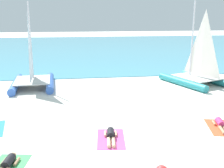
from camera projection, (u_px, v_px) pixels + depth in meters
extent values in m
plane|color=white|center=(103.00, 84.00, 19.65)|extent=(120.00, 120.00, 0.00)
cube|color=#4C9EB7|center=(87.00, 48.00, 40.78)|extent=(120.00, 40.00, 0.05)
cylinder|color=blue|center=(16.00, 84.00, 18.71)|extent=(0.80, 4.43, 0.50)
cylinder|color=blue|center=(50.00, 83.00, 19.17)|extent=(0.80, 4.43, 0.50)
cube|color=silver|center=(33.00, 80.00, 18.67)|extent=(2.49, 2.97, 0.06)
cylinder|color=silver|center=(31.00, 41.00, 18.62)|extent=(0.10, 0.10, 5.25)
pyramid|color=white|center=(29.00, 45.00, 17.67)|extent=(0.22, 2.31, 4.41)
cylinder|color=teal|center=(182.00, 82.00, 19.28)|extent=(2.11, 4.35, 0.51)
cylinder|color=teal|center=(205.00, 78.00, 20.39)|extent=(2.11, 4.35, 0.51)
cube|color=silver|center=(196.00, 77.00, 19.59)|extent=(3.22, 3.52, 0.06)
cylinder|color=silver|center=(192.00, 39.00, 19.47)|extent=(0.11, 0.11, 5.32)
pyramid|color=white|center=(204.00, 43.00, 18.62)|extent=(0.91, 2.20, 4.47)
cylinder|color=black|center=(8.00, 162.00, 9.08)|extent=(0.40, 0.66, 0.30)
sphere|color=tan|center=(13.00, 155.00, 9.47)|extent=(0.22, 0.22, 0.22)
cylinder|color=tan|center=(4.00, 161.00, 9.26)|extent=(0.17, 0.46, 0.10)
cylinder|color=tan|center=(17.00, 162.00, 9.25)|extent=(0.17, 0.46, 0.10)
cube|color=#D84C99|center=(111.00, 139.00, 11.08)|extent=(1.30, 2.01, 0.01)
cylinder|color=black|center=(111.00, 133.00, 11.24)|extent=(0.36, 0.65, 0.30)
sphere|color=#D8AD84|center=(110.00, 129.00, 11.63)|extent=(0.22, 0.22, 0.22)
cylinder|color=#D8AD84|center=(109.00, 142.00, 10.63)|extent=(0.22, 0.79, 0.14)
cylinder|color=#D8AD84|center=(113.00, 142.00, 10.63)|extent=(0.22, 0.79, 0.14)
cylinder|color=#D8AD84|center=(105.00, 134.00, 11.40)|extent=(0.15, 0.46, 0.10)
cylinder|color=#D8AD84|center=(116.00, 134.00, 11.42)|extent=(0.15, 0.46, 0.10)
cube|color=#EA5933|center=(221.00, 127.00, 12.20)|extent=(1.52, 2.11, 0.01)
cylinder|color=#D83372|center=(220.00, 122.00, 12.35)|extent=(0.44, 0.67, 0.30)
sphere|color=tan|center=(218.00, 119.00, 12.74)|extent=(0.22, 0.22, 0.22)
cylinder|color=tan|center=(222.00, 130.00, 11.75)|extent=(0.32, 0.79, 0.14)
cylinder|color=tan|center=(214.00, 123.00, 12.54)|extent=(0.20, 0.46, 0.10)
cylinder|color=tan|center=(224.00, 123.00, 12.50)|extent=(0.20, 0.46, 0.10)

